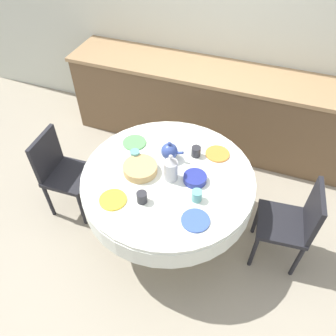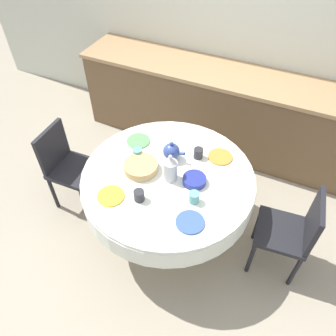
# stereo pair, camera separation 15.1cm
# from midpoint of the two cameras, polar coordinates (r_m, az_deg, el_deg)

# --- Properties ---
(ground_plane) EXTENTS (12.00, 12.00, 0.00)m
(ground_plane) POSITION_cam_midpoint_polar(r_m,az_deg,el_deg) (3.22, 1.37, -10.57)
(ground_plane) COLOR #9E937F
(wall_back) EXTENTS (7.00, 0.05, 2.60)m
(wall_back) POSITION_cam_midpoint_polar(r_m,az_deg,el_deg) (3.74, 13.74, 22.94)
(wall_back) COLOR beige
(wall_back) RESTS_ON ground_plane
(kitchen_counter) EXTENTS (3.24, 0.64, 0.94)m
(kitchen_counter) POSITION_cam_midpoint_polar(r_m,az_deg,el_deg) (3.84, 10.29, 9.94)
(kitchen_counter) COLOR brown
(kitchen_counter) RESTS_ON ground_plane
(dining_table) EXTENTS (1.40, 1.40, 0.76)m
(dining_table) POSITION_cam_midpoint_polar(r_m,az_deg,el_deg) (2.71, 1.60, -3.03)
(dining_table) COLOR tan
(dining_table) RESTS_ON ground_plane
(chair_left) EXTENTS (0.44, 0.44, 0.87)m
(chair_left) POSITION_cam_midpoint_polar(r_m,az_deg,el_deg) (2.82, 22.32, -10.09)
(chair_left) COLOR black
(chair_left) RESTS_ON ground_plane
(chair_right) EXTENTS (0.42, 0.42, 0.87)m
(chair_right) POSITION_cam_midpoint_polar(r_m,az_deg,el_deg) (3.21, -15.98, 0.68)
(chair_right) COLOR black
(chair_right) RESTS_ON ground_plane
(plate_near_left) EXTENTS (0.21, 0.21, 0.01)m
(plate_near_left) POSITION_cam_midpoint_polar(r_m,az_deg,el_deg) (2.49, -8.23, -4.90)
(plate_near_left) COLOR yellow
(plate_near_left) RESTS_ON dining_table
(cup_near_left) EXTENTS (0.08, 0.08, 0.09)m
(cup_near_left) POSITION_cam_midpoint_polar(r_m,az_deg,el_deg) (2.42, -3.28, -4.86)
(cup_near_left) COLOR #28282D
(cup_near_left) RESTS_ON dining_table
(plate_near_right) EXTENTS (0.21, 0.21, 0.01)m
(plate_near_right) POSITION_cam_midpoint_polar(r_m,az_deg,el_deg) (2.33, 5.74, -9.43)
(plate_near_right) COLOR #3856AD
(plate_near_right) RESTS_ON dining_table
(cup_near_right) EXTENTS (0.08, 0.08, 0.09)m
(cup_near_right) POSITION_cam_midpoint_polar(r_m,az_deg,el_deg) (2.42, 6.34, -5.16)
(cup_near_right) COLOR #5BA39E
(cup_near_right) RESTS_ON dining_table
(plate_far_left) EXTENTS (0.21, 0.21, 0.01)m
(plate_far_left) POSITION_cam_midpoint_polar(r_m,az_deg,el_deg) (2.91, -3.70, 4.70)
(plate_far_left) COLOR #5BA85B
(plate_far_left) RESTS_ON dining_table
(cup_far_left) EXTENTS (0.08, 0.08, 0.09)m
(cup_far_left) POSITION_cam_midpoint_polar(r_m,az_deg,el_deg) (2.74, -3.79, 2.50)
(cup_far_left) COLOR #5BA39E
(cup_far_left) RESTS_ON dining_table
(plate_far_right) EXTENTS (0.21, 0.21, 0.01)m
(plate_far_right) POSITION_cam_midpoint_polar(r_m,az_deg,el_deg) (2.80, 10.60, 1.90)
(plate_far_right) COLOR orange
(plate_far_right) RESTS_ON dining_table
(cup_far_right) EXTENTS (0.08, 0.08, 0.09)m
(cup_far_right) POSITION_cam_midpoint_polar(r_m,az_deg,el_deg) (2.75, 6.88, 2.53)
(cup_far_right) COLOR #28282D
(cup_far_right) RESTS_ON dining_table
(coffee_carafe) EXTENTS (0.11, 0.11, 0.25)m
(coffee_carafe) POSITION_cam_midpoint_polar(r_m,az_deg,el_deg) (2.52, 2.13, -0.19)
(coffee_carafe) COLOR #B2B2B7
(coffee_carafe) RESTS_ON dining_table
(teapot) EXTENTS (0.19, 0.14, 0.18)m
(teapot) POSITION_cam_midpoint_polar(r_m,az_deg,el_deg) (2.70, 2.22, 2.86)
(teapot) COLOR #33478E
(teapot) RESTS_ON dining_table
(bread_basket) EXTENTS (0.28, 0.28, 0.07)m
(bread_basket) POSITION_cam_midpoint_polar(r_m,az_deg,el_deg) (2.64, -3.12, 0.14)
(bread_basket) COLOR tan
(bread_basket) RESTS_ON dining_table
(fruit_bowl) EXTENTS (0.18, 0.18, 0.05)m
(fruit_bowl) POSITION_cam_midpoint_polar(r_m,az_deg,el_deg) (2.56, 6.30, -2.15)
(fruit_bowl) COLOR navy
(fruit_bowl) RESTS_ON dining_table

